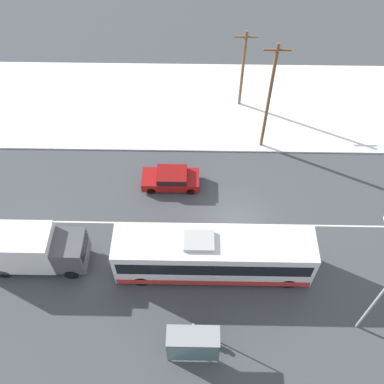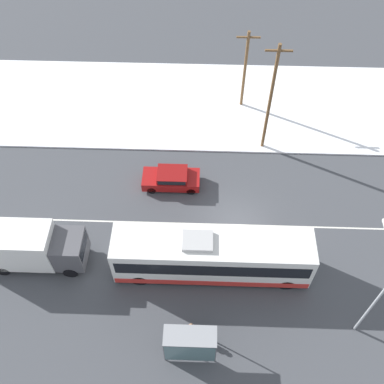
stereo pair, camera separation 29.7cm
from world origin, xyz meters
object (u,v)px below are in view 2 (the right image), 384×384
at_px(streetlamp, 379,283).
at_px(utility_pole_roadside, 270,99).
at_px(box_truck, 28,246).
at_px(utility_pole_snowlot, 245,69).
at_px(sedan_car, 172,178).
at_px(city_bus, 212,256).
at_px(pedestrian_at_stop, 191,329).
at_px(bus_shelter, 190,345).

relative_size(streetlamp, utility_pole_roadside, 0.81).
relative_size(box_truck, utility_pole_snowlot, 0.95).
bearing_deg(sedan_car, streetlamp, 139.03).
distance_m(city_bus, pedestrian_at_stop, 4.57).
distance_m(bus_shelter, utility_pole_snowlot, 21.78).
xyz_separation_m(box_truck, streetlamp, (20.02, -3.35, 3.03)).
bearing_deg(box_truck, pedestrian_at_stop, -24.07).
xyz_separation_m(utility_pole_roadside, utility_pole_snowlot, (-1.51, 4.84, -1.14)).
bearing_deg(utility_pole_roadside, sedan_car, -149.29).
xyz_separation_m(city_bus, box_truck, (-11.49, 0.26, 0.05)).
distance_m(sedan_car, pedestrian_at_stop, 11.40).
bearing_deg(box_truck, bus_shelter, -29.36).
distance_m(box_truck, utility_pole_snowlot, 20.99).
height_order(sedan_car, utility_pole_roadside, utility_pole_roadside).
bearing_deg(utility_pole_snowlot, bus_shelter, -99.59).
bearing_deg(sedan_car, utility_pole_snowlot, -121.16).
height_order(city_bus, bus_shelter, city_bus).
bearing_deg(streetlamp, city_bus, 160.14).
xyz_separation_m(box_truck, sedan_car, (8.53, 6.63, -1.02)).
relative_size(utility_pole_roadside, utility_pole_snowlot, 1.32).
bearing_deg(bus_shelter, pedestrian_at_stop, 89.00).
bearing_deg(sedan_car, city_bus, 113.22).
height_order(pedestrian_at_stop, bus_shelter, bus_shelter).
xyz_separation_m(box_truck, bus_shelter, (10.32, -5.81, -0.11)).
xyz_separation_m(city_bus, bus_shelter, (-1.16, -5.54, -0.06)).
bearing_deg(utility_pole_snowlot, city_bus, -98.79).
height_order(bus_shelter, streetlamp, streetlamp).
xyz_separation_m(box_truck, pedestrian_at_stop, (10.34, -4.62, -0.82)).
height_order(city_bus, pedestrian_at_stop, city_bus).
bearing_deg(pedestrian_at_stop, city_bus, 75.29).
bearing_deg(city_bus, pedestrian_at_stop, -104.71).
height_order(bus_shelter, utility_pole_roadside, utility_pole_roadside).
xyz_separation_m(box_truck, utility_pole_roadside, (15.44, 10.74, 3.09)).
height_order(box_truck, sedan_car, box_truck).
bearing_deg(box_truck, utility_pole_snowlot, 48.19).
height_order(city_bus, utility_pole_roadside, utility_pole_roadside).
bearing_deg(city_bus, bus_shelter, -101.86).
bearing_deg(pedestrian_at_stop, box_truck, 155.93).
xyz_separation_m(city_bus, sedan_car, (-2.96, 6.90, -0.97)).
bearing_deg(pedestrian_at_stop, sedan_car, 99.16).
bearing_deg(city_bus, box_truck, 178.69).
relative_size(box_truck, bus_shelter, 2.32).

